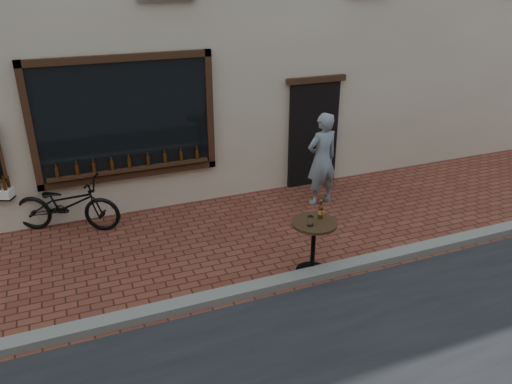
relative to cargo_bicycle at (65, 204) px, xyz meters
name	(u,v)px	position (x,y,z in m)	size (l,w,h in m)	color
ground	(305,288)	(3.12, -3.21, -0.50)	(90.00, 90.00, 0.00)	#5F291E
kerb	(299,278)	(3.12, -3.01, -0.44)	(90.00, 0.25, 0.12)	slate
cargo_bicycle	(65,204)	(0.00, 0.00, 0.00)	(2.21, 1.41, 1.05)	black
bistro_table	(314,237)	(3.42, -2.86, 0.12)	(0.68, 0.68, 1.17)	black
pedestrian	(322,159)	(4.73, -0.69, 0.42)	(0.67, 0.44, 1.84)	gray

